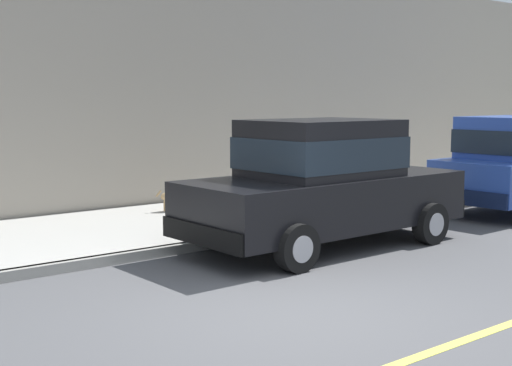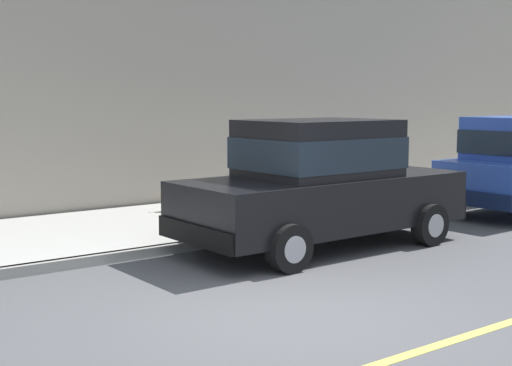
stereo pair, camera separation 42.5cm
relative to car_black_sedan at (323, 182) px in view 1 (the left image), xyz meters
The scene contains 7 objects.
ground_plane 3.49m from the car_black_sedan, 48.59° to the right, with size 80.00×80.00×0.00m, color #4C4C4F.
curb 2.85m from the car_black_sedan, 111.44° to the right, with size 0.16×64.00×0.14m, color gray.
sidewalk 3.86m from the car_black_sedan, 137.98° to the right, with size 3.60×64.00×0.14m, color #A8A59E.
lane_centre_line 4.67m from the car_black_sedan, 33.35° to the right, with size 0.12×57.60×0.01m, color #E0D64C.
car_black_sedan is the anchor object (origin of this frame).
dog_tan 3.59m from the car_black_sedan, behind, with size 0.38×0.72×0.49m.
building_facade 6.37m from the car_black_sedan, 142.21° to the left, with size 0.50×20.00×5.07m, color #9E9384.
Camera 1 is at (5.33, -4.84, 2.25)m, focal length 49.60 mm.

